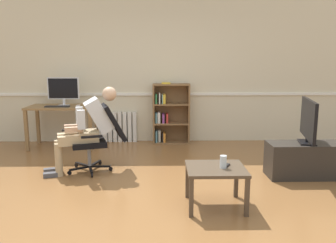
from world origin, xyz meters
TOP-DOWN VIEW (x-y plane):
  - ground_plane at (0.00, 0.00)m, footprint 18.00×18.00m
  - back_wall at (0.00, 2.65)m, footprint 12.00×0.13m
  - computer_desk at (-1.73, 2.15)m, footprint 1.18×0.64m
  - imac_monitor at (-1.71, 2.23)m, footprint 0.57×0.14m
  - keyboard at (-1.77, 2.01)m, footprint 0.42×0.12m
  - computer_mouse at (-1.41, 2.03)m, footprint 0.06×0.10m
  - bookshelf at (0.19, 2.44)m, footprint 0.69×0.29m
  - radiator at (-0.79, 2.54)m, footprint 0.74×0.08m
  - office_chair at (-0.82, 0.81)m, footprint 0.85×0.68m
  - person_seated at (-0.99, 0.76)m, footprint 1.04×0.59m
  - tv_stand at (2.00, 0.46)m, footprint 1.02×0.41m
  - tv_screen at (2.01, 0.46)m, footprint 0.27×0.89m
  - coffee_table at (0.63, -0.47)m, footprint 0.62×0.57m
  - drinking_glass at (0.71, -0.49)m, footprint 0.07×0.07m
  - spare_remote at (0.75, -0.45)m, footprint 0.11×0.15m

SIDE VIEW (x-z plane):
  - ground_plane at x=0.00m, z-range 0.00..0.00m
  - tv_stand at x=2.00m, z-range 0.00..0.47m
  - radiator at x=-0.79m, z-range 0.00..0.58m
  - coffee_table at x=0.63m, z-range 0.16..0.60m
  - spare_remote at x=0.75m, z-range 0.44..0.46m
  - drinking_glass at x=0.71m, z-range 0.44..0.57m
  - office_chair at x=-0.82m, z-range 0.04..1.00m
  - bookshelf at x=0.19m, z-range -0.03..1.12m
  - computer_desk at x=-1.73m, z-range 0.27..1.02m
  - person_seated at x=-0.99m, z-range 0.05..1.24m
  - keyboard at x=-1.77m, z-range 0.76..0.78m
  - computer_mouse at x=-1.41m, z-range 0.76..0.79m
  - tv_screen at x=2.01m, z-range 0.48..1.07m
  - imac_monitor at x=-1.71m, z-range 0.79..1.30m
  - back_wall at x=0.00m, z-range 0.00..2.70m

